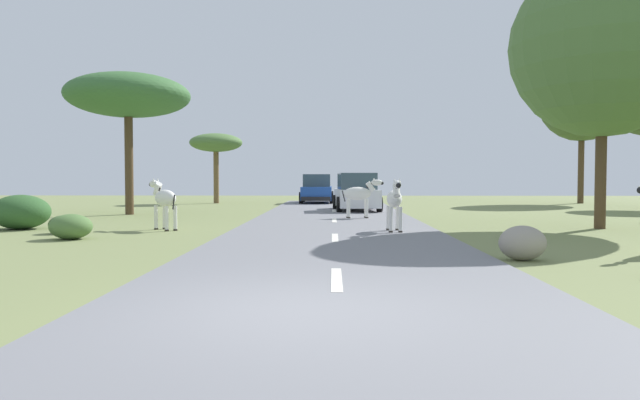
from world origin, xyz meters
The scene contains 16 objects.
ground_plane centered at (0.00, 0.00, 0.00)m, with size 90.00×90.00×0.00m, color olive.
road centered at (0.46, 0.00, 0.03)m, with size 6.00×64.00×0.05m, color slate.
lane_markings centered at (0.46, -1.00, 0.05)m, with size 0.16×56.00×0.01m.
zebra_0 centered at (2.14, 9.71, 0.95)m, with size 0.42×1.60×1.51m.
zebra_1 centered at (-4.65, 10.63, 0.93)m, with size 1.27×1.37×1.56m.
zebra_3 centered at (1.42, 15.28, 0.95)m, with size 1.60×0.55×1.51m.
car_0 centered at (1.51, 20.50, 0.85)m, with size 2.23×4.44×1.74m.
car_1 centered at (-0.57, 29.01, 0.85)m, with size 2.03×4.34×1.74m.
tree_2 centered at (8.59, 11.35, 5.55)m, with size 5.52×5.52×8.32m.
tree_3 centered at (-8.27, 17.92, 5.02)m, with size 5.20×5.20×5.96m.
tree_5 centered at (15.68, 29.44, 6.44)m, with size 5.26×5.26×9.08m.
tree_6 centered at (-6.82, 29.15, 3.69)m, with size 3.24×3.24×4.31m.
bush_0 centered at (-9.08, 10.78, 0.52)m, with size 1.75×1.57×1.05m, color #2D5628.
bush_1 centered at (-6.25, 7.96, 0.32)m, with size 1.07×0.96×0.64m, color #4C7038.
bush_2 centered at (-7.12, 9.46, 0.26)m, with size 0.86×0.77×0.51m, color #425B2D.
rock_4 centered at (3.97, 4.39, 0.33)m, with size 0.89×0.68×0.66m, color gray.
Camera 1 is at (0.40, -6.54, 1.55)m, focal length 32.51 mm.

